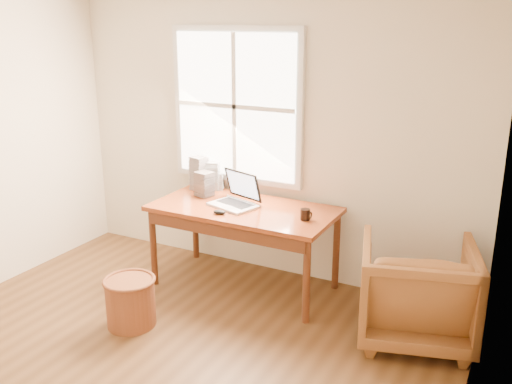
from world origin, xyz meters
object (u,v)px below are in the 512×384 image
at_px(wicker_stool, 131,302).
at_px(laptop, 233,191).
at_px(cd_stack_a, 212,175).
at_px(coffee_mug, 305,214).
at_px(armchair, 417,291).
at_px(desk, 244,209).

relative_size(wicker_stool, laptop, 0.95).
bearing_deg(cd_stack_a, coffee_mug, -19.00).
bearing_deg(coffee_mug, wicker_stool, -150.95).
bearing_deg(armchair, wicker_stool, 6.62).
bearing_deg(desk, armchair, -6.24).
bearing_deg(desk, cd_stack_a, 147.41).
distance_m(desk, cd_stack_a, 0.64).
xyz_separation_m(wicker_stool, cd_stack_a, (-0.06, 1.34, 0.69)).
xyz_separation_m(armchair, wicker_stool, (-2.01, -0.84, -0.19)).
bearing_deg(coffee_mug, laptop, 165.39).
xyz_separation_m(desk, cd_stack_a, (-0.52, 0.33, 0.16)).
height_order(armchair, laptop, laptop).
bearing_deg(laptop, wicker_stool, -93.64).
bearing_deg(armchair, cd_stack_a, -29.58).
height_order(desk, laptop, laptop).
relative_size(armchair, cd_stack_a, 3.11).
bearing_deg(wicker_stool, armchair, 22.57).
height_order(desk, armchair, armchair).
xyz_separation_m(desk, armchair, (1.55, -0.17, -0.35)).
relative_size(desk, cd_stack_a, 5.92).
xyz_separation_m(wicker_stool, coffee_mug, (1.06, 0.96, 0.60)).
height_order(wicker_stool, laptop, laptop).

